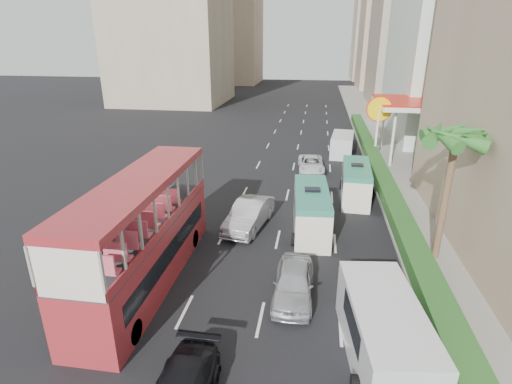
% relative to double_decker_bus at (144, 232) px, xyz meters
% --- Properties ---
extents(ground_plane, '(200.00, 200.00, 0.00)m').
position_rel_double_decker_bus_xyz_m(ground_plane, '(6.00, 0.00, -2.53)').
color(ground_plane, black).
rests_on(ground_plane, ground).
extents(double_decker_bus, '(2.50, 11.00, 5.06)m').
position_rel_double_decker_bus_xyz_m(double_decker_bus, '(0.00, 0.00, 0.00)').
color(double_decker_bus, maroon).
rests_on(double_decker_bus, ground).
extents(car_silver_lane_a, '(2.61, 5.19, 1.63)m').
position_rel_double_decker_bus_xyz_m(car_silver_lane_a, '(3.72, 6.32, -2.53)').
color(car_silver_lane_a, silver).
rests_on(car_silver_lane_a, ground).
extents(car_silver_lane_b, '(1.72, 4.25, 1.45)m').
position_rel_double_decker_bus_xyz_m(car_silver_lane_b, '(6.81, -0.25, -2.53)').
color(car_silver_lane_b, silver).
rests_on(car_silver_lane_b, ground).
extents(van_asset, '(2.44, 4.69, 1.26)m').
position_rel_double_decker_bus_xyz_m(van_asset, '(7.14, 17.90, -2.53)').
color(van_asset, silver).
rests_on(van_asset, ground).
extents(minibus_near, '(2.32, 5.87, 2.55)m').
position_rel_double_decker_bus_xyz_m(minibus_near, '(7.39, 6.36, -1.26)').
color(minibus_near, silver).
rests_on(minibus_near, ground).
extents(minibus_far, '(2.06, 5.54, 2.42)m').
position_rel_double_decker_bus_xyz_m(minibus_far, '(10.36, 12.03, -1.32)').
color(minibus_far, silver).
rests_on(minibus_far, ground).
extents(panel_van_near, '(2.94, 5.94, 2.28)m').
position_rel_double_decker_bus_xyz_m(panel_van_near, '(10.11, -3.49, -1.39)').
color(panel_van_near, silver).
rests_on(panel_van_near, ground).
extents(panel_van_far, '(2.47, 5.12, 1.98)m').
position_rel_double_decker_bus_xyz_m(panel_van_far, '(9.99, 23.72, -1.54)').
color(panel_van_far, silver).
rests_on(panel_van_far, ground).
extents(sidewalk, '(6.00, 120.00, 0.18)m').
position_rel_double_decker_bus_xyz_m(sidewalk, '(15.00, 25.00, -2.44)').
color(sidewalk, '#99968C').
rests_on(sidewalk, ground).
extents(kerb_wall, '(0.30, 44.00, 1.00)m').
position_rel_double_decker_bus_xyz_m(kerb_wall, '(12.20, 14.00, -1.85)').
color(kerb_wall, silver).
rests_on(kerb_wall, sidewalk).
extents(hedge, '(1.10, 44.00, 0.70)m').
position_rel_double_decker_bus_xyz_m(hedge, '(12.20, 14.00, -1.00)').
color(hedge, '#2D6626').
rests_on(hedge, kerb_wall).
extents(palm_tree, '(0.36, 0.36, 6.40)m').
position_rel_double_decker_bus_xyz_m(palm_tree, '(13.80, 4.00, 0.85)').
color(palm_tree, brown).
rests_on(palm_tree, sidewalk).
extents(shell_station, '(6.50, 8.00, 5.50)m').
position_rel_double_decker_bus_xyz_m(shell_station, '(16.00, 23.00, 0.22)').
color(shell_station, silver).
rests_on(shell_station, ground).
extents(tower_far_b, '(14.00, 14.00, 40.00)m').
position_rel_double_decker_bus_xyz_m(tower_far_b, '(23.00, 104.00, 17.47)').
color(tower_far_b, tan).
rests_on(tower_far_b, ground).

